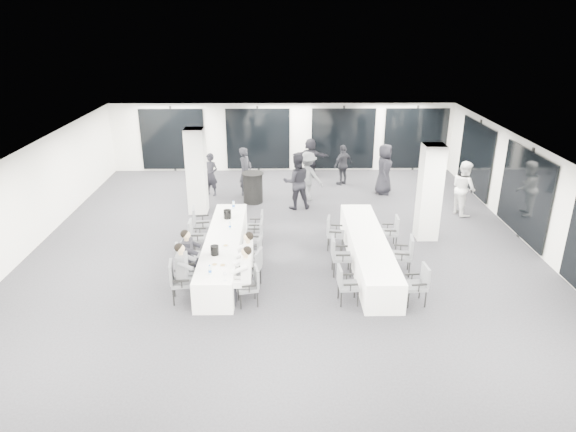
# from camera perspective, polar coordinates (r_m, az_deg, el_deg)

# --- Properties ---
(room) EXTENTS (14.04, 16.04, 2.84)m
(room) POSITION_cam_1_polar(r_m,az_deg,el_deg) (14.76, 2.87, 2.68)
(room) COLOR #222227
(room) RESTS_ON ground
(column_left) EXTENTS (0.60, 0.60, 2.80)m
(column_left) POSITION_cam_1_polar(r_m,az_deg,el_deg) (16.95, -10.14, 4.92)
(column_left) COLOR silver
(column_left) RESTS_ON floor
(column_right) EXTENTS (0.60, 0.60, 2.80)m
(column_right) POSITION_cam_1_polar(r_m,az_deg,el_deg) (15.23, 15.46, 2.54)
(column_right) COLOR silver
(column_right) RESTS_ON floor
(banquet_table_main) EXTENTS (0.90, 5.00, 0.75)m
(banquet_table_main) POSITION_cam_1_polar(r_m,az_deg,el_deg) (13.58, -7.14, -3.84)
(banquet_table_main) COLOR white
(banquet_table_main) RESTS_ON floor
(banquet_table_side) EXTENTS (0.90, 5.00, 0.75)m
(banquet_table_side) POSITION_cam_1_polar(r_m,az_deg,el_deg) (13.61, 8.88, -3.89)
(banquet_table_side) COLOR white
(banquet_table_side) RESTS_ON floor
(cocktail_table) EXTENTS (0.77, 0.77, 1.06)m
(cocktail_table) POSITION_cam_1_polar(r_m,az_deg,el_deg) (17.86, -3.91, 3.18)
(cocktail_table) COLOR black
(cocktail_table) RESTS_ON floor
(chair_main_left_near) EXTENTS (0.56, 0.61, 0.98)m
(chair_main_left_near) POSITION_cam_1_polar(r_m,az_deg,el_deg) (11.98, -12.11, -6.84)
(chair_main_left_near) COLOR #575A5F
(chair_main_left_near) RESTS_ON floor
(chair_main_left_second) EXTENTS (0.59, 0.63, 1.04)m
(chair_main_left_second) POSITION_cam_1_polar(r_m,az_deg,el_deg) (12.63, -11.52, -5.09)
(chair_main_left_second) COLOR #575A5F
(chair_main_left_second) RESTS_ON floor
(chair_main_left_mid) EXTENTS (0.49, 0.53, 0.88)m
(chair_main_left_mid) POSITION_cam_1_polar(r_m,az_deg,el_deg) (13.33, -10.87, -3.99)
(chair_main_left_mid) COLOR #575A5F
(chair_main_left_mid) RESTS_ON floor
(chair_main_left_fourth) EXTENTS (0.49, 0.54, 0.94)m
(chair_main_left_fourth) POSITION_cam_1_polar(r_m,az_deg,el_deg) (14.25, -10.22, -2.04)
(chair_main_left_fourth) COLOR #575A5F
(chair_main_left_fourth) RESTS_ON floor
(chair_main_left_far) EXTENTS (0.59, 0.63, 1.03)m
(chair_main_left_far) POSITION_cam_1_polar(r_m,az_deg,el_deg) (14.95, -9.79, -0.65)
(chair_main_left_far) COLOR #575A5F
(chair_main_left_far) RESTS_ON floor
(chair_main_right_near) EXTENTS (0.54, 0.57, 0.90)m
(chair_main_right_near) POSITION_cam_1_polar(r_m,az_deg,el_deg) (11.66, -4.13, -7.49)
(chair_main_right_near) COLOR #575A5F
(chair_main_right_near) RESTS_ON floor
(chair_main_right_second) EXTENTS (0.60, 0.63, 1.00)m
(chair_main_right_second) POSITION_cam_1_polar(r_m,az_deg,el_deg) (12.29, -3.91, -5.57)
(chair_main_right_second) COLOR #575A5F
(chair_main_right_second) RESTS_ON floor
(chair_main_right_mid) EXTENTS (0.51, 0.55, 0.91)m
(chair_main_right_mid) POSITION_cam_1_polar(r_m,az_deg,el_deg) (13.06, -3.74, -4.08)
(chair_main_right_mid) COLOR #575A5F
(chair_main_right_mid) RESTS_ON floor
(chair_main_right_fourth) EXTENTS (0.51, 0.57, 0.98)m
(chair_main_right_fourth) POSITION_cam_1_polar(r_m,az_deg,el_deg) (13.95, -3.53, -2.16)
(chair_main_right_fourth) COLOR #575A5F
(chair_main_right_fourth) RESTS_ON floor
(chair_main_right_far) EXTENTS (0.46, 0.51, 0.90)m
(chair_main_right_far) POSITION_cam_1_polar(r_m,az_deg,el_deg) (14.78, -3.40, -0.94)
(chair_main_right_far) COLOR #575A5F
(chair_main_right_far) RESTS_ON floor
(chair_side_left_near) EXTENTS (0.48, 0.53, 0.91)m
(chair_side_left_near) POSITION_cam_1_polar(r_m,az_deg,el_deg) (11.73, 6.36, -7.36)
(chair_side_left_near) COLOR #575A5F
(chair_side_left_near) RESTS_ON floor
(chair_side_left_mid) EXTENTS (0.50, 0.56, 0.99)m
(chair_side_left_mid) POSITION_cam_1_polar(r_m,az_deg,el_deg) (12.95, 5.62, -4.17)
(chair_side_left_mid) COLOR #575A5F
(chair_side_left_mid) RESTS_ON floor
(chair_side_left_far) EXTENTS (0.54, 0.58, 0.94)m
(chair_side_left_far) POSITION_cam_1_polar(r_m,az_deg,el_deg) (14.31, 5.02, -1.68)
(chair_side_left_far) COLOR #575A5F
(chair_side_left_far) RESTS_ON floor
(chair_side_right_near) EXTENTS (0.51, 0.56, 0.94)m
(chair_side_right_near) POSITION_cam_1_polar(r_m,az_deg,el_deg) (12.00, 14.35, -7.14)
(chair_side_right_near) COLOR #575A5F
(chair_side_right_near) RESTS_ON floor
(chair_side_right_mid) EXTENTS (0.58, 0.62, 1.00)m
(chair_side_right_mid) POSITION_cam_1_polar(r_m,az_deg,el_deg) (13.24, 12.86, -4.00)
(chair_side_right_mid) COLOR #575A5F
(chair_side_right_mid) RESTS_ON floor
(chair_side_right_far) EXTENTS (0.48, 0.53, 0.92)m
(chair_side_right_far) POSITION_cam_1_polar(r_m,az_deg,el_deg) (14.66, 11.46, -1.51)
(chair_side_right_far) COLOR #575A5F
(chair_side_right_far) RESTS_ON floor
(seated_guest_a) EXTENTS (0.50, 0.38, 1.44)m
(seated_guest_a) POSITION_cam_1_polar(r_m,az_deg,el_deg) (11.85, -11.40, -5.76)
(seated_guest_a) COLOR #53555A
(seated_guest_a) RESTS_ON floor
(seated_guest_b) EXTENTS (0.50, 0.38, 1.44)m
(seated_guest_b) POSITION_cam_1_polar(r_m,az_deg,el_deg) (12.51, -10.80, -4.17)
(seated_guest_b) COLOR black
(seated_guest_b) RESTS_ON floor
(seated_guest_c) EXTENTS (0.50, 0.38, 1.44)m
(seated_guest_c) POSITION_cam_1_polar(r_m,az_deg,el_deg) (11.51, -4.97, -6.22)
(seated_guest_c) COLOR white
(seated_guest_c) RESTS_ON floor
(seated_guest_d) EXTENTS (0.50, 0.38, 1.44)m
(seated_guest_d) POSITION_cam_1_polar(r_m,az_deg,el_deg) (12.21, -4.72, -4.51)
(seated_guest_d) COLOR white
(seated_guest_d) RESTS_ON floor
(standing_guest_a) EXTENTS (0.83, 0.90, 1.97)m
(standing_guest_a) POSITION_cam_1_polar(r_m,az_deg,el_deg) (18.56, -4.76, 5.31)
(standing_guest_a) COLOR black
(standing_guest_a) RESTS_ON floor
(standing_guest_b) EXTENTS (1.11, 0.79, 2.13)m
(standing_guest_b) POSITION_cam_1_polar(r_m,az_deg,el_deg) (17.10, 0.95, 4.23)
(standing_guest_b) COLOR black
(standing_guest_b) RESTS_ON floor
(standing_guest_c) EXTENTS (1.43, 1.18, 1.97)m
(standing_guest_c) POSITION_cam_1_polar(r_m,az_deg,el_deg) (17.93, 2.21, 4.78)
(standing_guest_c) COLOR #53555A
(standing_guest_c) RESTS_ON floor
(standing_guest_d) EXTENTS (1.17, 1.11, 1.77)m
(standing_guest_d) POSITION_cam_1_polar(r_m,az_deg,el_deg) (19.75, 6.14, 5.96)
(standing_guest_d) COLOR black
(standing_guest_d) RESTS_ON floor
(standing_guest_e) EXTENTS (0.85, 1.13, 2.08)m
(standing_guest_e) POSITION_cam_1_polar(r_m,az_deg,el_deg) (18.91, 10.67, 5.50)
(standing_guest_e) COLOR black
(standing_guest_e) RESTS_ON floor
(standing_guest_f) EXTENTS (1.72, 0.86, 1.79)m
(standing_guest_f) POSITION_cam_1_polar(r_m,az_deg,el_deg) (20.62, 2.49, 6.78)
(standing_guest_f) COLOR black
(standing_guest_f) RESTS_ON floor
(standing_guest_g) EXTENTS (0.80, 0.74, 1.75)m
(standing_guest_g) POSITION_cam_1_polar(r_m,az_deg,el_deg) (18.64, -8.59, 4.87)
(standing_guest_g) COLOR black
(standing_guest_g) RESTS_ON floor
(standing_guest_h) EXTENTS (0.83, 1.10, 2.02)m
(standing_guest_h) POSITION_cam_1_polar(r_m,az_deg,el_deg) (17.57, 18.98, 3.33)
(standing_guest_h) COLOR white
(standing_guest_h) RESTS_ON floor
(ice_bucket_near) EXTENTS (0.20, 0.20, 0.23)m
(ice_bucket_near) POSITION_cam_1_polar(r_m,az_deg,el_deg) (12.48, -8.15, -3.79)
(ice_bucket_near) COLOR black
(ice_bucket_near) RESTS_ON banquet_table_main
(ice_bucket_far) EXTENTS (0.22, 0.22, 0.25)m
(ice_bucket_far) POSITION_cam_1_polar(r_m,az_deg,el_deg) (14.61, -6.75, 0.20)
(ice_bucket_far) COLOR black
(ice_bucket_far) RESTS_ON banquet_table_main
(water_bottle_a) EXTENTS (0.07, 0.07, 0.22)m
(water_bottle_a) POSITION_cam_1_polar(r_m,az_deg,el_deg) (11.58, -8.67, -5.96)
(water_bottle_a) COLOR silver
(water_bottle_a) RESTS_ON banquet_table_main
(water_bottle_b) EXTENTS (0.06, 0.06, 0.19)m
(water_bottle_b) POSITION_cam_1_polar(r_m,az_deg,el_deg) (13.90, -6.47, -1.07)
(water_bottle_b) COLOR silver
(water_bottle_b) RESTS_ON banquet_table_main
(water_bottle_c) EXTENTS (0.08, 0.08, 0.24)m
(water_bottle_c) POSITION_cam_1_polar(r_m,az_deg,el_deg) (15.31, -6.08, 1.23)
(water_bottle_c) COLOR silver
(water_bottle_c) RESTS_ON banquet_table_main
(plate_a) EXTENTS (0.19, 0.19, 0.03)m
(plate_a) POSITION_cam_1_polar(r_m,az_deg,el_deg) (12.03, -8.16, -5.36)
(plate_a) COLOR white
(plate_a) RESTS_ON banquet_table_main
(plate_b) EXTENTS (0.19, 0.19, 0.03)m
(plate_b) POSITION_cam_1_polar(r_m,az_deg,el_deg) (11.97, -7.27, -5.44)
(plate_b) COLOR white
(plate_b) RESTS_ON banquet_table_main
(plate_c) EXTENTS (0.18, 0.18, 0.03)m
(plate_c) POSITION_cam_1_polar(r_m,az_deg,el_deg) (12.94, -6.95, -3.28)
(plate_c) COLOR white
(plate_c) RESTS_ON banquet_table_main
(wine_glass) EXTENTS (0.08, 0.08, 0.21)m
(wine_glass) POSITION_cam_1_polar(r_m,az_deg,el_deg) (11.27, -7.04, -6.44)
(wine_glass) COLOR silver
(wine_glass) RESTS_ON banquet_table_main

